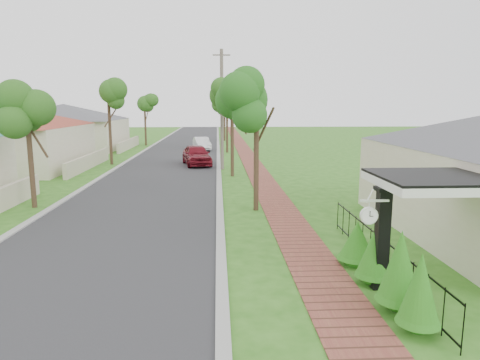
# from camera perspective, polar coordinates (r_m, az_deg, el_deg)

# --- Properties ---
(ground) EXTENTS (160.00, 160.00, 0.00)m
(ground) POSITION_cam_1_polar(r_m,az_deg,el_deg) (11.67, -5.75, -12.41)
(ground) COLOR #2C6518
(ground) RESTS_ON ground
(road) EXTENTS (7.00, 120.00, 0.02)m
(road) POSITION_cam_1_polar(r_m,az_deg,el_deg) (31.31, -9.55, 1.63)
(road) COLOR #28282B
(road) RESTS_ON ground
(kerb_right) EXTENTS (0.30, 120.00, 0.10)m
(kerb_right) POSITION_cam_1_polar(r_m,az_deg,el_deg) (31.11, -2.85, 1.71)
(kerb_right) COLOR #9E9E99
(kerb_right) RESTS_ON ground
(kerb_left) EXTENTS (0.30, 120.00, 0.10)m
(kerb_left) POSITION_cam_1_polar(r_m,az_deg,el_deg) (31.93, -16.07, 1.54)
(kerb_left) COLOR #9E9E99
(kerb_left) RESTS_ON ground
(sidewalk) EXTENTS (1.50, 120.00, 0.03)m
(sidewalk) POSITION_cam_1_polar(r_m,az_deg,el_deg) (31.22, 1.92, 1.74)
(sidewalk) COLOR brown
(sidewalk) RESTS_ON ground
(porch_post) EXTENTS (0.48, 0.48, 2.52)m
(porch_post) POSITION_cam_1_polar(r_m,az_deg,el_deg) (11.07, 18.36, -7.97)
(porch_post) COLOR black
(porch_post) RESTS_ON ground
(picket_fence) EXTENTS (0.03, 8.02, 1.00)m
(picket_fence) POSITION_cam_1_polar(r_m,az_deg,el_deg) (12.26, 18.05, -9.11)
(picket_fence) COLOR black
(picket_fence) RESTS_ON ground
(street_trees) EXTENTS (10.70, 37.65, 5.89)m
(street_trees) POSITION_cam_1_polar(r_m,az_deg,el_deg) (37.79, -8.39, 9.96)
(street_trees) COLOR #382619
(street_trees) RESTS_ON ground
(hedge_row) EXTENTS (0.94, 4.58, 1.98)m
(hedge_row) POSITION_cam_1_polar(r_m,az_deg,el_deg) (10.82, 18.48, -10.46)
(hedge_row) COLOR #265D12
(hedge_row) RESTS_ON ground
(far_house_grey) EXTENTS (15.56, 15.56, 4.60)m
(far_house_grey) POSITION_cam_1_polar(r_m,az_deg,el_deg) (47.46, -22.30, 6.65)
(far_house_grey) COLOR beige
(far_house_grey) RESTS_ON ground
(parked_car_red) EXTENTS (2.67, 4.75, 1.53)m
(parked_car_red) POSITION_cam_1_polar(r_m,az_deg,el_deg) (32.26, -5.81, 3.33)
(parked_car_red) COLOR maroon
(parked_car_red) RESTS_ON ground
(parked_car_white) EXTENTS (2.08, 4.08, 1.28)m
(parked_car_white) POSITION_cam_1_polar(r_m,az_deg,el_deg) (43.13, -5.12, 4.82)
(parked_car_white) COLOR white
(parked_car_white) RESTS_ON ground
(near_tree) EXTENTS (2.18, 2.18, 5.60)m
(near_tree) POSITION_cam_1_polar(r_m,az_deg,el_deg) (17.86, 2.23, 10.02)
(near_tree) COLOR #382619
(near_tree) RESTS_ON ground
(utility_pole) EXTENTS (1.20, 0.24, 8.18)m
(utility_pole) POSITION_cam_1_polar(r_m,az_deg,el_deg) (29.78, -2.43, 9.36)
(utility_pole) COLOR #6D5E55
(utility_pole) RESTS_ON ground
(station_clock) EXTENTS (0.68, 0.13, 0.58)m
(station_clock) POSITION_cam_1_polar(r_m,az_deg,el_deg) (10.32, 16.87, -4.40)
(station_clock) COLOR white
(station_clock) RESTS_ON ground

